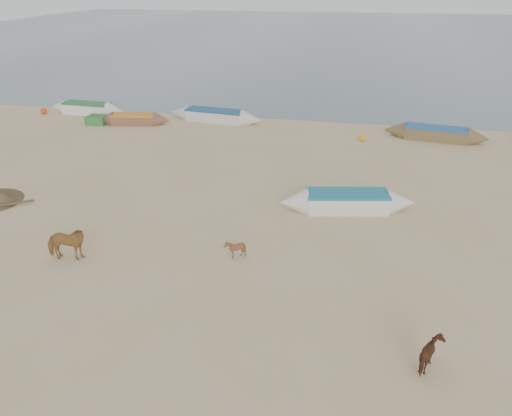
# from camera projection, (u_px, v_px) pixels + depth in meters

# --- Properties ---
(ground) EXTENTS (140.00, 140.00, 0.00)m
(ground) POSITION_uv_depth(u_px,v_px,m) (234.00, 279.00, 17.96)
(ground) COLOR tan
(ground) RESTS_ON ground
(sea) EXTENTS (160.00, 160.00, 0.00)m
(sea) POSITION_uv_depth(u_px,v_px,m) (341.00, 35.00, 90.71)
(sea) COLOR slate
(sea) RESTS_ON ground
(cow_adult) EXTENTS (1.73, 0.99, 1.38)m
(cow_adult) POSITION_uv_depth(u_px,v_px,m) (66.00, 244.00, 18.90)
(cow_adult) COLOR olive
(cow_adult) RESTS_ON ground
(calf_front) EXTENTS (0.78, 0.71, 0.79)m
(calf_front) POSITION_uv_depth(u_px,v_px,m) (235.00, 249.00, 19.16)
(calf_front) COLOR brown
(calf_front) RESTS_ON ground
(calf_right) EXTENTS (0.85, 0.97, 0.94)m
(calf_right) POSITION_uv_depth(u_px,v_px,m) (432.00, 355.00, 13.69)
(calf_right) COLOR #532C1B
(calf_right) RESTS_ON ground
(near_canoe) EXTENTS (6.43, 2.51, 0.90)m
(near_canoe) POSITION_uv_depth(u_px,v_px,m) (347.00, 201.00, 23.03)
(near_canoe) COLOR silver
(near_canoe) RESTS_ON ground
(waterline_canoes) EXTENTS (47.50, 4.86, 0.89)m
(waterline_canoes) POSITION_uv_depth(u_px,v_px,m) (329.00, 123.00, 35.32)
(waterline_canoes) COLOR silver
(waterline_canoes) RESTS_ON ground
(beach_clutter) EXTENTS (41.21, 4.48, 0.64)m
(beach_clutter) POSITION_uv_depth(u_px,v_px,m) (359.00, 128.00, 34.46)
(beach_clutter) COLOR #306A2F
(beach_clutter) RESTS_ON ground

